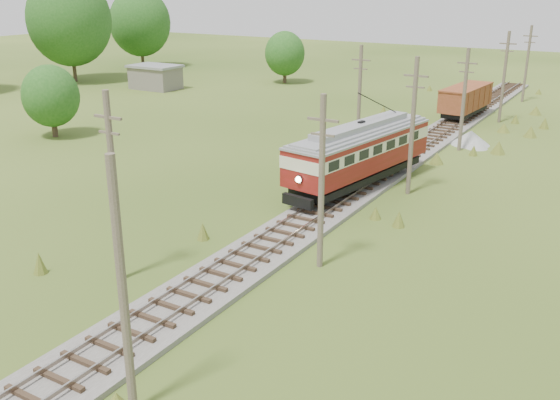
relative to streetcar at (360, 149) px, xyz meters
The scene contains 17 objects.
railbed_main 4.64m from the streetcar, 89.99° to the left, with size 3.60×96.00×0.57m.
streetcar is the anchor object (origin of this frame).
gondola 26.38m from the streetcar, 90.00° to the left, with size 3.40×8.77×2.85m.
gravel_pile 16.60m from the streetcar, 78.00° to the left, with size 3.44×3.64×1.25m.
utility_pole_r_1 25.40m from the streetcar, 82.97° to the right, with size 0.30×0.30×8.80m.
utility_pole_r_2 12.70m from the streetcar, 74.81° to the right, with size 1.60×0.30×8.60m.
utility_pole_r_3 3.78m from the streetcar, 14.71° to the left, with size 1.60×0.30×9.00m.
utility_pole_r_4 14.24m from the streetcar, 77.77° to the left, with size 1.60×0.30×8.40m.
utility_pole_r_5 27.11m from the streetcar, 82.78° to the left, with size 1.60×0.30×8.90m.
utility_pole_r_6 40.00m from the streetcar, 85.41° to the left, with size 1.60×0.30×8.70m.
utility_pole_l_a 18.73m from the streetcar, 103.02° to the right, with size 1.60×0.30×9.00m.
utility_pole_l_b 10.94m from the streetcar, 114.57° to the left, with size 1.60×0.30×8.60m.
tree_left_4 59.29m from the streetcar, 156.18° to the left, with size 11.34×11.34×14.61m.
tree_left_5 68.86m from the streetcar, 144.57° to the left, with size 9.66×9.66×12.44m.
tree_mid_a 47.09m from the streetcar, 126.50° to the left, with size 5.46×5.46×7.03m.
tree_mid_c 30.01m from the streetcar, behind, with size 5.04×5.04×6.49m.
shed 47.10m from the streetcar, 148.16° to the left, with size 6.40×4.40×3.10m.
Camera 1 is at (16.03, -7.24, 13.44)m, focal length 40.00 mm.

